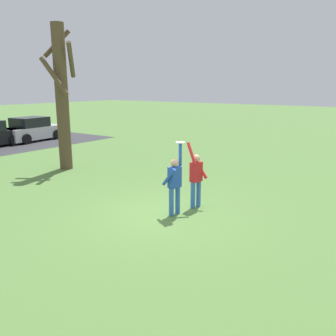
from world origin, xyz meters
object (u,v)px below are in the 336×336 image
person_defender (196,176)px  person_catcher (175,182)px  parked_car_silver (32,130)px  frisbee_disc (180,142)px  bare_tree_tall (62,95)px

person_defender → person_catcher: bearing=-0.0°
person_catcher → parked_car_silver: person_catcher is taller
person_defender → parked_car_silver: 16.85m
person_catcher → parked_car_silver: (6.15, 15.85, -0.25)m
person_defender → frisbee_disc: frisbee_disc is taller
person_defender → parked_car_silver: person_defender is taller
person_defender → bare_tree_tall: bearing=-88.4°
person_catcher → frisbee_disc: 1.13m
parked_car_silver → person_defender: bearing=-113.9°
person_defender → parked_car_silver: bearing=-97.8°
person_defender → bare_tree_tall: (1.13, 7.45, 2.26)m
frisbee_disc → bare_tree_tall: bearing=76.0°
person_catcher → bare_tree_tall: (2.04, 7.28, 2.26)m
bare_tree_tall → parked_car_silver: bearing=64.4°
frisbee_disc → parked_car_silver: (5.93, 15.89, -1.37)m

